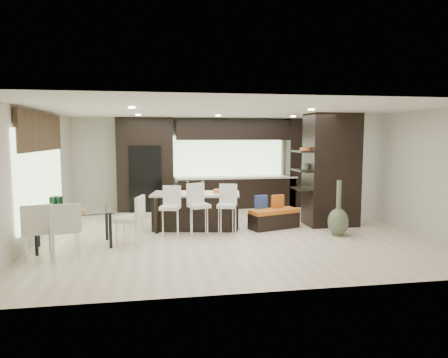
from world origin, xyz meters
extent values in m
plane|color=beige|center=(0.00, 0.00, 0.00)|extent=(8.00, 8.00, 0.00)
cube|color=beige|center=(0.00, 3.50, 1.35)|extent=(8.00, 0.02, 2.70)
cube|color=beige|center=(-4.00, 0.00, 1.35)|extent=(0.02, 7.00, 2.70)
cube|color=beige|center=(4.00, 0.00, 1.35)|extent=(0.02, 7.00, 2.70)
cube|color=white|center=(0.00, 0.00, 2.70)|extent=(8.00, 7.00, 0.02)
cube|color=#B2D199|center=(-3.96, 0.20, 1.35)|extent=(0.04, 3.20, 1.90)
cube|color=#B2D199|center=(0.60, 3.46, 1.55)|extent=(3.40, 0.04, 1.20)
cube|color=brown|center=(-3.93, 0.20, 2.25)|extent=(0.08, 3.00, 0.80)
cube|color=white|center=(0.00, 0.25, 2.68)|extent=(4.00, 3.00, 0.02)
cube|color=black|center=(0.50, 3.17, 1.35)|extent=(6.80, 0.68, 2.70)
cube|color=black|center=(-1.90, 3.12, 0.95)|extent=(0.90, 0.68, 1.90)
cube|color=black|center=(2.60, 0.40, 1.35)|extent=(1.20, 0.80, 2.70)
cube|color=black|center=(-0.68, 0.53, 0.42)|extent=(2.13, 1.21, 0.84)
cube|color=silver|center=(-1.30, -0.19, 0.44)|extent=(0.48, 0.48, 0.88)
cube|color=silver|center=(-0.68, -0.20, 0.46)|extent=(0.51, 0.51, 0.92)
cube|color=silver|center=(-0.07, -0.20, 0.45)|extent=(0.50, 0.50, 0.89)
cube|color=black|center=(1.13, 0.25, 0.23)|extent=(1.26, 0.79, 0.45)
cube|color=white|center=(-3.17, -0.69, 0.35)|extent=(1.60, 1.13, 0.70)
cube|color=silver|center=(-3.17, -1.44, 0.47)|extent=(0.64, 0.64, 0.94)
cube|color=silver|center=(-3.63, -1.44, 0.47)|extent=(0.63, 0.63, 0.93)
cube|color=silver|center=(-2.12, -0.69, 0.45)|extent=(0.61, 0.61, 0.91)
camera|label=1|loc=(-1.54, -8.66, 2.14)|focal=32.00mm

